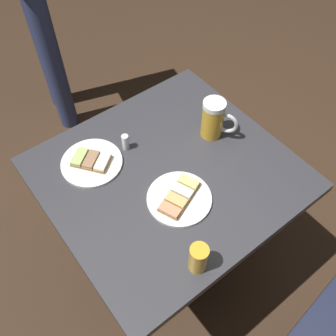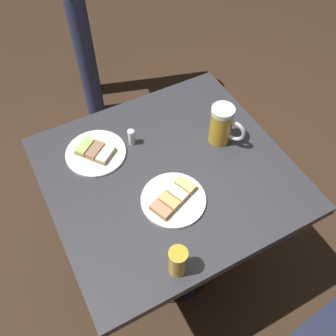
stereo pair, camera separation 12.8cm
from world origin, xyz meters
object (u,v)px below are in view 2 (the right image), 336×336
at_px(beer_mug, 222,125).
at_px(beer_glass_small, 178,261).
at_px(plate_far, 96,152).
at_px(plate_near, 173,199).
at_px(salt_shaker, 131,137).

distance_m(beer_mug, beer_glass_small, 0.52).
height_order(plate_far, beer_mug, beer_mug).
bearing_deg(plate_near, salt_shaker, -177.14).
bearing_deg(beer_glass_small, plate_far, -174.52).
relative_size(plate_far, beer_mug, 1.39).
xyz_separation_m(plate_near, beer_glass_small, (0.21, -0.10, 0.04)).
relative_size(beer_glass_small, salt_shaker, 1.67).
bearing_deg(beer_mug, salt_shaker, -115.35).
bearing_deg(plate_near, plate_far, -153.68).
height_order(beer_mug, beer_glass_small, beer_mug).
bearing_deg(beer_mug, plate_far, -109.59).
bearing_deg(beer_glass_small, plate_near, 154.32).
bearing_deg(salt_shaker, beer_glass_small, -9.81).
relative_size(plate_near, plate_far, 0.99).
height_order(plate_near, plate_far, same).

